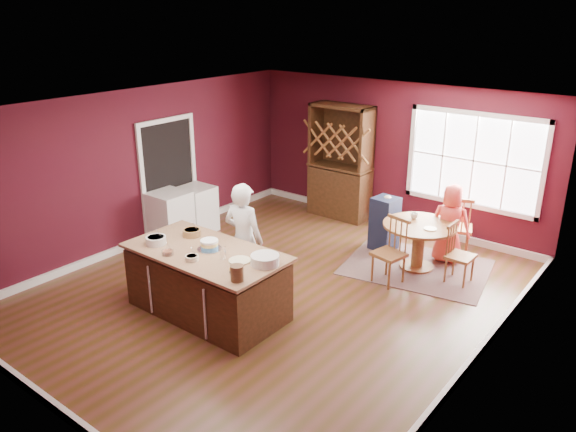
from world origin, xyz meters
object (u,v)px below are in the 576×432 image
object	(u,v)px
chair_south	(389,251)
dryer	(197,209)
kitchen_island	(207,283)
toddler	(388,205)
high_chair	(385,223)
seated_woman	(450,224)
baker	(244,240)
chair_north	(458,225)
hutch	(340,162)
dining_table	(419,237)
layer_cake	(209,245)
chair_east	(461,254)
washer	(170,217)

from	to	relation	value
chair_south	dryer	bearing A→B (deg)	-163.16
kitchen_island	toddler	bearing A→B (deg)	75.33
high_chair	toddler	bearing A→B (deg)	38.10
kitchen_island	dryer	size ratio (longest dim) A/B	2.57
dryer	seated_woman	bearing A→B (deg)	20.86
baker	chair_north	xyz separation A→B (m)	(1.91, 3.17, -0.30)
seated_woman	dryer	world-z (taller)	seated_woman
baker	seated_woman	world-z (taller)	baker
seated_woman	hutch	distance (m)	2.71
high_chair	chair_north	bearing A→B (deg)	31.45
seated_woman	dryer	bearing A→B (deg)	12.08
kitchen_island	dining_table	xyz separation A→B (m)	(1.64, 3.04, 0.10)
layer_cake	chair_east	world-z (taller)	layer_cake
chair_south	high_chair	bearing A→B (deg)	133.78
layer_cake	seated_woman	bearing A→B (deg)	61.58
chair_south	hutch	distance (m)	3.00
dining_table	baker	size ratio (longest dim) A/B	0.69
layer_cake	chair_north	size ratio (longest dim) A/B	0.31
chair_south	seated_woman	bearing A→B (deg)	84.42
baker	chair_north	distance (m)	3.71
seated_woman	high_chair	bearing A→B (deg)	2.30
chair_north	seated_woman	size ratio (longest dim) A/B	0.82
seated_woman	kitchen_island	bearing A→B (deg)	53.02
chair_south	high_chair	distance (m)	1.26
chair_south	seated_woman	distance (m)	1.35
hutch	layer_cake	bearing A→B (deg)	-80.88
hutch	chair_north	bearing A→B (deg)	-8.29
kitchen_island	high_chair	size ratio (longest dim) A/B	2.26
chair_east	baker	bearing A→B (deg)	134.77
washer	dining_table	bearing A→B (deg)	23.52
chair_south	dryer	world-z (taller)	chair_south
toddler	washer	world-z (taller)	toddler
chair_north	hutch	xyz separation A→B (m)	(-2.59, 0.38, 0.57)
layer_cake	kitchen_island	bearing A→B (deg)	-103.62
kitchen_island	dryer	bearing A→B (deg)	139.30
dining_table	chair_north	distance (m)	0.90
high_chair	dryer	distance (m)	3.44
chair_north	toddler	xyz separation A→B (m)	(-1.04, -0.50, 0.27)
dining_table	washer	size ratio (longest dim) A/B	1.26
high_chair	layer_cake	bearing A→B (deg)	-98.69
dining_table	toddler	xyz separation A→B (m)	(-0.75, 0.35, 0.28)
layer_cake	dryer	distance (m)	3.05
chair_south	toddler	world-z (taller)	chair_south
high_chair	chair_south	bearing A→B (deg)	-52.72
baker	hutch	bearing A→B (deg)	-88.40
kitchen_island	chair_north	world-z (taller)	chair_north
chair_north	dryer	xyz separation A→B (m)	(-4.22, -1.92, -0.11)
dryer	toddler	bearing A→B (deg)	24.06
layer_cake	washer	distance (m)	2.69
dining_table	high_chair	bearing A→B (deg)	157.65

